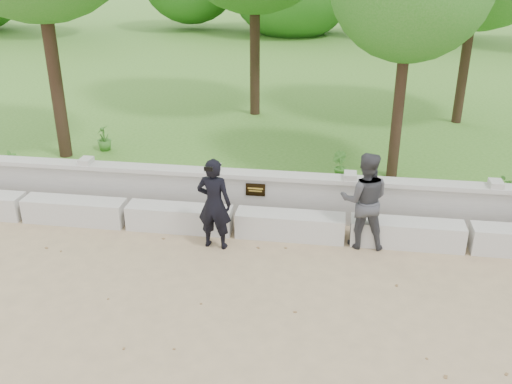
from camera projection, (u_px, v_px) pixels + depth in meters
ground at (211, 292)px, 8.51m from camera, size 80.00×80.00×0.00m
lawn at (294, 78)px, 21.11m from camera, size 40.00×22.00×0.25m
concrete_bench at (234, 222)px, 10.14m from camera, size 11.90×0.45×0.45m
parapet_wall at (241, 193)px, 10.67m from camera, size 12.50×0.35×0.90m
man_main at (214, 204)px, 9.46m from camera, size 0.62×0.56×1.60m
visitor_left at (365, 200)px, 9.49m from camera, size 0.82×0.65×1.68m
shrub_a at (11, 163)px, 11.96m from camera, size 0.31×0.34×0.53m
shrub_b at (339, 166)px, 11.74m from camera, size 0.42×0.42×0.60m
shrub_c at (510, 192)px, 10.61m from camera, size 0.62×0.63×0.53m
shrub_d at (104, 138)px, 13.38m from camera, size 0.36×0.39×0.62m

